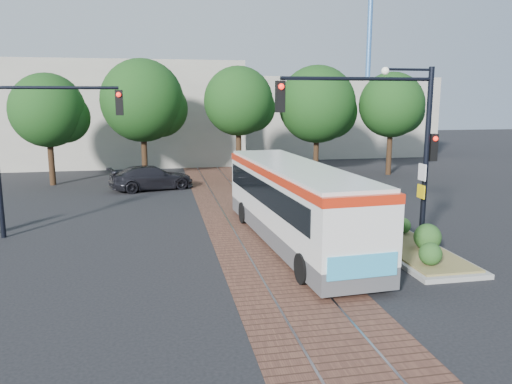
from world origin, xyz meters
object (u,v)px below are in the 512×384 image
Objects in this scene: parked_car at (152,178)px; traffic_island at (415,245)px; signal_pole_main at (393,132)px; signal_pole_left at (27,135)px; city_bus at (294,200)px.

traffic_island is at bearing -163.94° from parked_car.
signal_pole_left is at bearing 158.55° from signal_pole_main.
city_bus is 2.10× the size of traffic_island.
city_bus is 4.41m from traffic_island.
signal_pole_left is (-12.23, 4.80, -0.29)m from signal_pole_main.
parked_car is at bearing 119.40° from signal_pole_main.
city_bus is 1.82× the size of signal_pole_left.
parked_car is (-8.87, 14.14, 0.37)m from traffic_island.
city_bus is at bearing -172.88° from parked_car.
signal_pole_main is at bearing 174.64° from traffic_island.
traffic_island is 1.08× the size of parked_car.
city_bus is at bearing -16.76° from signal_pole_left.
traffic_island is 16.70m from parked_car.
signal_pole_left reaches higher than city_bus.
city_bus is at bearing 144.57° from signal_pole_main.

